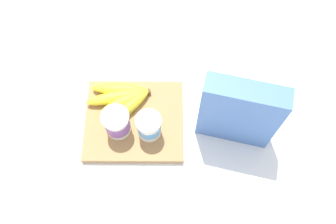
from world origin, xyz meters
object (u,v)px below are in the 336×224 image
Objects in this scene: cutting_board at (134,121)px; banana_bunch at (122,99)px; yogurt_cup_front at (149,126)px; yogurt_cup_back at (117,123)px; cereal_box at (239,113)px.

cutting_board is 1.45× the size of banana_bunch.
yogurt_cup_front reaches higher than banana_bunch.
yogurt_cup_back is at bearing 86.20° from banana_bunch.
banana_bunch is (0.04, -0.06, 0.03)m from cutting_board.
yogurt_cup_back is 0.09m from banana_bunch.
cereal_box is 2.84× the size of yogurt_cup_back.
cutting_board is 0.08m from yogurt_cup_back.
cereal_box is 0.34m from banana_bunch.
banana_bunch reaches higher than cutting_board.
cereal_box is at bearing 164.86° from banana_bunch.
yogurt_cup_front is at bearing 130.06° from banana_bunch.
cutting_board is at bearing -142.45° from yogurt_cup_back.
yogurt_cup_front is (0.23, 0.01, -0.06)m from cereal_box.
yogurt_cup_front is 0.09m from yogurt_cup_back.
yogurt_cup_back is at bearing 37.55° from cutting_board.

